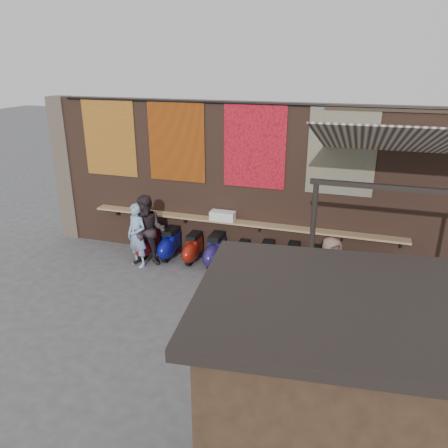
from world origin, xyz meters
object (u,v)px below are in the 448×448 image
Objects in this scene: market_stall at (334,421)px; scooter_stool_2 at (193,248)px; scooter_stool_9 at (372,274)px; diner_left at (137,235)px; scooter_stool_3 at (215,251)px; scooter_stool_4 at (242,256)px; shopper_tan at (329,271)px; scooter_stool_5 at (266,259)px; shopper_grey at (380,311)px; shopper_navy at (370,308)px; scooter_stool_1 at (170,244)px; scooter_stool_7 at (317,265)px; diner_right at (148,231)px; scooter_stool_8 at (347,270)px; scooter_stool_6 at (292,261)px; shelf_box at (223,216)px; scooter_stool_0 at (148,241)px.

scooter_stool_2 is at bearing 117.46° from market_stall.
scooter_stool_9 is 0.44× the size of diner_left.
scooter_stool_3 is at bearing 113.28° from market_stall.
shopper_tan is at bearing -25.29° from scooter_stool_4.
shopper_grey reaches higher than scooter_stool_5.
scooter_stool_4 is at bearing -9.04° from shopper_grey.
scooter_stool_4 is at bearing 174.24° from scooter_stool_5.
shopper_navy is (5.55, -1.81, 0.01)m from diner_left.
scooter_stool_1 is 5.56m from shopper_navy.
shopper_tan is at bearing -16.64° from scooter_stool_2.
scooter_stool_7 is at bearing 66.33° from shopper_tan.
shopper_tan is (0.36, -1.00, 0.37)m from scooter_stool_7.
diner_right is at bearing -32.79° from shopper_navy.
scooter_stool_2 is 0.47× the size of shopper_navy.
scooter_stool_7 is (2.52, 0.01, -0.02)m from scooter_stool_3.
market_stall is (-0.48, -5.76, 1.02)m from scooter_stool_9.
scooter_stool_7 reaches higher than scooter_stool_8.
scooter_stool_7 is at bearing 1.09° from scooter_stool_5.
scooter_stool_3 is at bearing 179.26° from scooter_stool_5.
scooter_stool_6 is 0.49× the size of shopper_grey.
diner_left is 7.33m from market_stall.
shelf_box is 6.87m from market_stall.
diner_right is (-1.71, -0.77, -0.33)m from shelf_box.
shopper_tan is (-0.82, 1.39, -0.08)m from shopper_navy.
scooter_stool_6 is 1.85m from scooter_stool_9.
scooter_stool_0 reaches higher than scooter_stool_6.
scooter_stool_4 is at bearing 179.29° from scooter_stool_9.
shopper_grey reaches higher than scooter_stool_0.
shopper_navy is 1.62m from shopper_tan.
scooter_stool_8 is (3.85, -0.05, -0.01)m from scooter_stool_2.
diner_left reaches higher than shopper_tan.
scooter_stool_2 is 1.24m from diner_right.
scooter_stool_8 is (4.50, -0.07, -0.04)m from scooter_stool_1.
scooter_stool_5 is 1.21m from scooter_stool_7.
scooter_stool_9 is 0.39× the size of diner_right.
scooter_stool_5 is 0.63m from scooter_stool_6.
scooter_stool_1 is at bearing 179.27° from scooter_stool_6.
shopper_grey is (3.18, -2.48, 0.50)m from scooter_stool_4.
diner_left is (-0.58, -0.65, 0.42)m from scooter_stool_1.
diner_left is 4.75m from shopper_tan.
shelf_box is at bearing 8.50° from scooter_stool_0.
scooter_stool_4 is 6.44m from market_stall.
scooter_stool_4 is 2.54m from scooter_stool_8.
scooter_stool_4 is 0.40× the size of diner_right.
scooter_stool_3 is 0.52× the size of shopper_grey.
scooter_stool_0 is 0.53× the size of shopper_grey.
scooter_stool_1 is 0.50× the size of shopper_grey.
scooter_stool_6 is at bearing 96.68° from market_stall.
market_stall reaches higher than shelf_box.
scooter_stool_3 reaches higher than scooter_stool_2.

